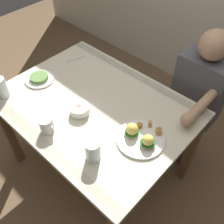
{
  "coord_description": "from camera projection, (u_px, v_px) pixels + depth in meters",
  "views": [
    {
      "loc": [
        0.85,
        -0.75,
        1.87
      ],
      "look_at": [
        0.16,
        0.0,
        0.78
      ],
      "focal_mm": 40.88,
      "sensor_mm": 36.0,
      "label": 1
    }
  ],
  "objects": [
    {
      "name": "water_glass_near",
      "position": [
        2.0,
        89.0,
        1.61
      ],
      "size": [
        0.08,
        0.08,
        0.14
      ],
      "color": "silver",
      "rests_on": "dining_table"
    },
    {
      "name": "dining_table",
      "position": [
        95.0,
        116.0,
        1.68
      ],
      "size": [
        1.2,
        0.9,
        0.74
      ],
      "color": "beige",
      "rests_on": "ground_plane"
    },
    {
      "name": "side_plate",
      "position": [
        39.0,
        78.0,
        1.75
      ],
      "size": [
        0.2,
        0.2,
        0.04
      ],
      "color": "white",
      "rests_on": "dining_table"
    },
    {
      "name": "diner_person",
      "position": [
        196.0,
        96.0,
        1.78
      ],
      "size": [
        0.34,
        0.54,
        1.14
      ],
      "color": "#33333D",
      "rests_on": "ground_plane"
    },
    {
      "name": "eggs_benedict_plate",
      "position": [
        140.0,
        137.0,
        1.39
      ],
      "size": [
        0.27,
        0.27,
        0.09
      ],
      "color": "white",
      "rests_on": "dining_table"
    },
    {
      "name": "coffee_mug",
      "position": [
        47.0,
        125.0,
        1.42
      ],
      "size": [
        0.11,
        0.08,
        0.09
      ],
      "color": "white",
      "rests_on": "dining_table"
    },
    {
      "name": "fork",
      "position": [
        75.0,
        59.0,
        1.92
      ],
      "size": [
        0.06,
        0.15,
        0.0
      ],
      "color": "silver",
      "rests_on": "dining_table"
    },
    {
      "name": "fruit_bowl",
      "position": [
        80.0,
        109.0,
        1.53
      ],
      "size": [
        0.12,
        0.12,
        0.06
      ],
      "color": "white",
      "rests_on": "dining_table"
    },
    {
      "name": "water_glass_far",
      "position": [
        93.0,
        151.0,
        1.29
      ],
      "size": [
        0.08,
        0.08,
        0.12
      ],
      "color": "silver",
      "rests_on": "dining_table"
    },
    {
      "name": "ground_plane",
      "position": [
        98.0,
        166.0,
        2.14
      ],
      "size": [
        6.0,
        6.0,
        0.0
      ],
      "primitive_type": "plane",
      "color": "brown"
    }
  ]
}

